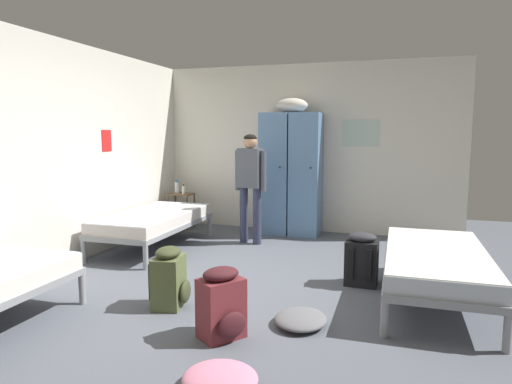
{
  "coord_description": "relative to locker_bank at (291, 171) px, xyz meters",
  "views": [
    {
      "loc": [
        1.38,
        -4.09,
        1.55
      ],
      "look_at": [
        0.0,
        0.29,
        0.95
      ],
      "focal_mm": 31.78,
      "sensor_mm": 36.0,
      "label": 1
    }
  ],
  "objects": [
    {
      "name": "ground_plane",
      "position": [
        0.18,
        -2.65,
        -0.97
      ],
      "size": [
        9.38,
        9.38,
        0.0
      ],
      "primitive_type": "plane",
      "color": "#565B66"
    },
    {
      "name": "person_traveler",
      "position": [
        -0.4,
        -0.78,
        -0.04
      ],
      "size": [
        0.48,
        0.25,
        1.53
      ],
      "color": "#2D334C",
      "rests_on": "ground_plane"
    },
    {
      "name": "backpack_olive",
      "position": [
        -0.35,
        -3.25,
        -0.71
      ],
      "size": [
        0.37,
        0.36,
        0.55
      ],
      "color": "#566038",
      "rests_on": "ground_plane"
    },
    {
      "name": "lotion_bottle",
      "position": [
        -1.75,
        -0.15,
        -0.33
      ],
      "size": [
        0.05,
        0.05,
        0.16
      ],
      "color": "white",
      "rests_on": "shelf_unit"
    },
    {
      "name": "water_bottle",
      "position": [
        -1.9,
        -0.09,
        -0.3
      ],
      "size": [
        0.07,
        0.07,
        0.22
      ],
      "color": "white",
      "rests_on": "shelf_unit"
    },
    {
      "name": "clothes_pile_grey",
      "position": [
        0.85,
        -3.28,
        -0.92
      ],
      "size": [
        0.43,
        0.48,
        0.1
      ],
      "color": "slate",
      "rests_on": "ground_plane"
    },
    {
      "name": "bed_left_rear",
      "position": [
        -1.57,
        -1.42,
        -0.59
      ],
      "size": [
        0.9,
        1.9,
        0.49
      ],
      "color": "gray",
      "rests_on": "ground_plane"
    },
    {
      "name": "clothes_pile_pink",
      "position": [
        0.57,
        -4.34,
        -0.91
      ],
      "size": [
        0.47,
        0.45,
        0.12
      ],
      "color": "pink",
      "rests_on": "ground_plane"
    },
    {
      "name": "bed_right",
      "position": [
        1.92,
        -2.39,
        -0.59
      ],
      "size": [
        0.9,
        1.9,
        0.49
      ],
      "color": "gray",
      "rests_on": "ground_plane"
    },
    {
      "name": "backpack_maroon",
      "position": [
        0.32,
        -3.69,
        -0.71
      ],
      "size": [
        0.42,
        0.41,
        0.55
      ],
      "color": "maroon",
      "rests_on": "ground_plane"
    },
    {
      "name": "room_backdrop",
      "position": [
        -1.11,
        -1.33,
        0.34
      ],
      "size": [
        4.71,
        5.92,
        2.61
      ],
      "color": "silver",
      "rests_on": "ground_plane"
    },
    {
      "name": "shelf_unit",
      "position": [
        -1.82,
        -0.11,
        -0.62
      ],
      "size": [
        0.38,
        0.3,
        0.57
      ],
      "color": "brown",
      "rests_on": "ground_plane"
    },
    {
      "name": "backpack_black",
      "position": [
        1.24,
        -2.12,
        -0.71
      ],
      "size": [
        0.33,
        0.35,
        0.55
      ],
      "color": "black",
      "rests_on": "ground_plane"
    },
    {
      "name": "locker_bank",
      "position": [
        0.0,
        0.0,
        0.0
      ],
      "size": [
        0.9,
        0.55,
        2.07
      ],
      "color": "#5B84B2",
      "rests_on": "ground_plane"
    }
  ]
}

